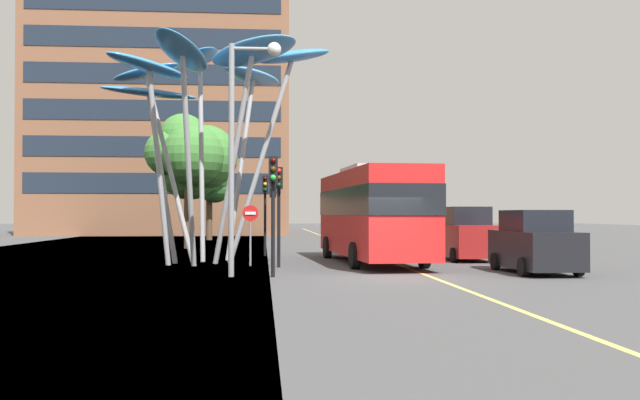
{
  "coord_description": "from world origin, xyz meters",
  "views": [
    {
      "loc": [
        -3.93,
        -21.72,
        1.97
      ],
      "look_at": [
        -1.72,
        5.85,
        2.5
      ],
      "focal_mm": 40.0,
      "sensor_mm": 36.0,
      "label": 1
    }
  ],
  "objects_px": {
    "leaf_sculpture": "(205,80)",
    "car_parked_mid": "(466,235)",
    "car_parked_near": "(535,243)",
    "traffic_light_island_mid": "(273,201)",
    "car_side_street": "(398,230)",
    "car_far_side": "(386,228)",
    "traffic_light_opposite": "(265,198)",
    "traffic_light_kerb_far": "(279,195)",
    "traffic_light_kerb_near": "(273,190)",
    "car_parked_far": "(422,233)",
    "red_bus": "(372,210)",
    "street_lamp": "(243,126)",
    "no_entry_sign": "(250,225)"
  },
  "relations": [
    {
      "from": "car_parked_far",
      "to": "no_entry_sign",
      "type": "bearing_deg",
      "value": -131.41
    },
    {
      "from": "traffic_light_kerb_near",
      "to": "car_side_street",
      "type": "relative_size",
      "value": 0.9
    },
    {
      "from": "traffic_light_kerb_near",
      "to": "traffic_light_kerb_far",
      "type": "xyz_separation_m",
      "value": [
        0.27,
        4.0,
        -0.05
      ]
    },
    {
      "from": "car_parked_mid",
      "to": "no_entry_sign",
      "type": "distance_m",
      "value": 9.38
    },
    {
      "from": "red_bus",
      "to": "car_parked_far",
      "type": "height_order",
      "value": "red_bus"
    },
    {
      "from": "car_side_street",
      "to": "street_lamp",
      "type": "height_order",
      "value": "street_lamp"
    },
    {
      "from": "traffic_light_island_mid",
      "to": "red_bus",
      "type": "bearing_deg",
      "value": -24.1
    },
    {
      "from": "red_bus",
      "to": "traffic_light_island_mid",
      "type": "bearing_deg",
      "value": 155.9
    },
    {
      "from": "car_parked_near",
      "to": "car_parked_mid",
      "type": "xyz_separation_m",
      "value": [
        -0.44,
        6.48,
        0.07
      ]
    },
    {
      "from": "car_side_street",
      "to": "car_far_side",
      "type": "height_order",
      "value": "car_side_street"
    },
    {
      "from": "street_lamp",
      "to": "traffic_light_island_mid",
      "type": "bearing_deg",
      "value": 82.2
    },
    {
      "from": "street_lamp",
      "to": "car_parked_near",
      "type": "bearing_deg",
      "value": 3.66
    },
    {
      "from": "car_far_side",
      "to": "traffic_light_island_mid",
      "type": "bearing_deg",
      "value": -113.36
    },
    {
      "from": "car_parked_near",
      "to": "street_lamp",
      "type": "height_order",
      "value": "street_lamp"
    },
    {
      "from": "leaf_sculpture",
      "to": "car_parked_mid",
      "type": "distance_m",
      "value": 12.56
    },
    {
      "from": "traffic_light_island_mid",
      "to": "car_side_street",
      "type": "relative_size",
      "value": 0.83
    },
    {
      "from": "traffic_light_kerb_near",
      "to": "traffic_light_opposite",
      "type": "relative_size",
      "value": 1.0
    },
    {
      "from": "car_far_side",
      "to": "street_lamp",
      "type": "xyz_separation_m",
      "value": [
        -9.12,
        -26.25,
        3.77
      ]
    },
    {
      "from": "traffic_light_opposite",
      "to": "car_side_street",
      "type": "height_order",
      "value": "traffic_light_opposite"
    },
    {
      "from": "traffic_light_island_mid",
      "to": "traffic_light_kerb_near",
      "type": "bearing_deg",
      "value": -90.74
    },
    {
      "from": "traffic_light_kerb_far",
      "to": "car_far_side",
      "type": "height_order",
      "value": "traffic_light_kerb_far"
    },
    {
      "from": "red_bus",
      "to": "car_far_side",
      "type": "distance_m",
      "value": 20.93
    },
    {
      "from": "traffic_light_opposite",
      "to": "car_parked_mid",
      "type": "xyz_separation_m",
      "value": [
        8.45,
        -3.81,
        -1.65
      ]
    },
    {
      "from": "red_bus",
      "to": "traffic_light_kerb_near",
      "type": "relative_size",
      "value": 2.92
    },
    {
      "from": "leaf_sculpture",
      "to": "traffic_light_opposite",
      "type": "height_order",
      "value": "leaf_sculpture"
    },
    {
      "from": "leaf_sculpture",
      "to": "car_parked_mid",
      "type": "height_order",
      "value": "leaf_sculpture"
    },
    {
      "from": "traffic_light_kerb_near",
      "to": "car_parked_mid",
      "type": "bearing_deg",
      "value": 42.11
    },
    {
      "from": "car_parked_far",
      "to": "car_far_side",
      "type": "distance_m",
      "value": 11.69
    },
    {
      "from": "car_parked_near",
      "to": "car_side_street",
      "type": "height_order",
      "value": "car_parked_near"
    },
    {
      "from": "traffic_light_opposite",
      "to": "traffic_light_kerb_near",
      "type": "bearing_deg",
      "value": -88.92
    },
    {
      "from": "car_parked_mid",
      "to": "street_lamp",
      "type": "relative_size",
      "value": 0.54
    },
    {
      "from": "traffic_light_island_mid",
      "to": "car_side_street",
      "type": "height_order",
      "value": "traffic_light_island_mid"
    },
    {
      "from": "traffic_light_kerb_far",
      "to": "car_parked_mid",
      "type": "bearing_deg",
      "value": 23.36
    },
    {
      "from": "traffic_light_opposite",
      "to": "car_parked_near",
      "type": "bearing_deg",
      "value": -49.15
    },
    {
      "from": "car_parked_mid",
      "to": "car_parked_far",
      "type": "bearing_deg",
      "value": 91.64
    },
    {
      "from": "traffic_light_kerb_near",
      "to": "car_parked_near",
      "type": "bearing_deg",
      "value": 6.36
    },
    {
      "from": "traffic_light_opposite",
      "to": "car_parked_mid",
      "type": "distance_m",
      "value": 9.42
    },
    {
      "from": "traffic_light_kerb_near",
      "to": "car_parked_near",
      "type": "xyz_separation_m",
      "value": [
        8.68,
        0.97,
        -1.72
      ]
    },
    {
      "from": "car_far_side",
      "to": "traffic_light_opposite",
      "type": "bearing_deg",
      "value": -118.69
    },
    {
      "from": "traffic_light_opposite",
      "to": "red_bus",
      "type": "bearing_deg",
      "value": -50.5
    },
    {
      "from": "car_parked_far",
      "to": "car_side_street",
      "type": "height_order",
      "value": "car_side_street"
    },
    {
      "from": "leaf_sculpture",
      "to": "car_parked_mid",
      "type": "relative_size",
      "value": 2.61
    },
    {
      "from": "traffic_light_kerb_near",
      "to": "traffic_light_island_mid",
      "type": "distance_m",
      "value": 7.88
    },
    {
      "from": "red_bus",
      "to": "traffic_light_kerb_far",
      "type": "height_order",
      "value": "red_bus"
    },
    {
      "from": "traffic_light_opposite",
      "to": "street_lamp",
      "type": "height_order",
      "value": "street_lamp"
    },
    {
      "from": "car_parked_far",
      "to": "red_bus",
      "type": "bearing_deg",
      "value": -114.49
    },
    {
      "from": "car_parked_far",
      "to": "street_lamp",
      "type": "bearing_deg",
      "value": -121.59
    },
    {
      "from": "traffic_light_kerb_far",
      "to": "car_parked_mid",
      "type": "height_order",
      "value": "traffic_light_kerb_far"
    },
    {
      "from": "traffic_light_kerb_near",
      "to": "traffic_light_kerb_far",
      "type": "height_order",
      "value": "traffic_light_kerb_near"
    },
    {
      "from": "traffic_light_island_mid",
      "to": "car_parked_mid",
      "type": "height_order",
      "value": "traffic_light_island_mid"
    }
  ]
}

